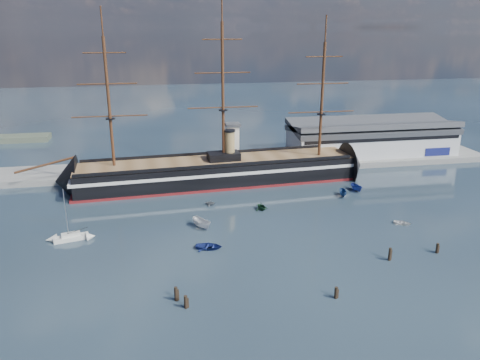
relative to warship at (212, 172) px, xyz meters
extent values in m
plane|color=#1B2733|center=(5.86, -20.00, -4.04)|extent=(600.00, 600.00, 0.00)
cube|color=slate|center=(15.86, 16.00, -4.04)|extent=(180.00, 18.00, 2.00)
cube|color=#B7BABC|center=(63.86, 20.00, 2.96)|extent=(62.00, 20.00, 10.00)
cube|color=#3F4247|center=(63.86, 20.00, 8.56)|extent=(63.00, 21.00, 2.00)
cube|color=silver|center=(8.86, 13.00, 4.96)|extent=(4.00, 4.00, 14.00)
cube|color=#3F4247|center=(8.86, 13.00, 12.46)|extent=(5.00, 5.00, 1.00)
cube|color=black|center=(1.73, 0.00, -0.04)|extent=(88.87, 21.79, 7.00)
cube|color=silver|center=(1.73, 0.00, 1.16)|extent=(90.88, 22.16, 1.00)
cube|color=maroon|center=(1.73, 0.00, -3.69)|extent=(90.87, 22.12, 0.90)
cone|color=black|center=(-44.77, 0.00, -0.34)|extent=(15.01, 16.57, 15.68)
cone|color=black|center=(48.23, 0.00, -0.34)|extent=(12.01, 16.37, 15.68)
cube|color=brown|center=(1.73, 0.00, 3.56)|extent=(88.78, 20.51, 0.40)
cube|color=black|center=(3.73, 0.00, 4.96)|extent=(10.38, 6.65, 2.50)
cylinder|color=#A28550|center=(5.73, 0.00, 8.46)|extent=(3.20, 3.20, 9.00)
cylinder|color=#381E0F|center=(-50.27, 0.00, 4.96)|extent=(17.76, 1.87, 4.43)
cylinder|color=#381E0F|center=(-30.27, 0.00, 22.76)|extent=(0.90, 0.90, 38.00)
cylinder|color=#381E0F|center=(3.73, 0.00, 24.76)|extent=(0.90, 0.90, 42.00)
cylinder|color=#381E0F|center=(35.73, 0.00, 21.76)|extent=(0.90, 0.90, 36.00)
cube|color=silver|center=(-38.38, -35.81, -3.50)|extent=(8.34, 4.16, 1.07)
cube|color=silver|center=(-38.38, -35.81, -2.65)|extent=(4.55, 2.66, 0.85)
cylinder|color=#B2B2B7|center=(-38.92, -35.81, 2.90)|extent=(0.17, 0.17, 11.75)
imported|color=silver|center=(-7.11, -34.55, -4.04)|extent=(8.13, 6.30, 3.10)
imported|color=navy|center=(-6.76, -46.38, -4.04)|extent=(2.45, 4.01, 1.75)
imported|color=navy|center=(36.89, -19.03, -4.04)|extent=(6.48, 3.73, 2.44)
imported|color=#163A22|center=(10.42, -25.20, -4.04)|extent=(7.34, 5.19, 2.47)
imported|color=silver|center=(43.73, -41.65, -4.04)|extent=(2.41, 2.86, 1.27)
imported|color=navy|center=(42.86, -15.22, -4.04)|extent=(6.70, 3.25, 2.57)
imported|color=slate|center=(-3.17, -19.15, -4.04)|extent=(2.87, 5.14, 1.78)
cylinder|color=black|center=(-15.26, -66.44, -4.04)|extent=(0.64, 0.64, 3.51)
cylinder|color=black|center=(14.08, -71.09, -4.04)|extent=(0.64, 0.64, 3.04)
cylinder|color=black|center=(31.06, -59.09, -4.04)|extent=(0.64, 0.64, 3.68)
cylinder|color=black|center=(43.25, -57.76, -4.04)|extent=(0.64, 0.64, 3.05)
cylinder|color=black|center=(-13.67, -69.20, -4.04)|extent=(0.64, 0.64, 3.20)
camera|label=1|loc=(-17.36, -142.61, 44.08)|focal=35.00mm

